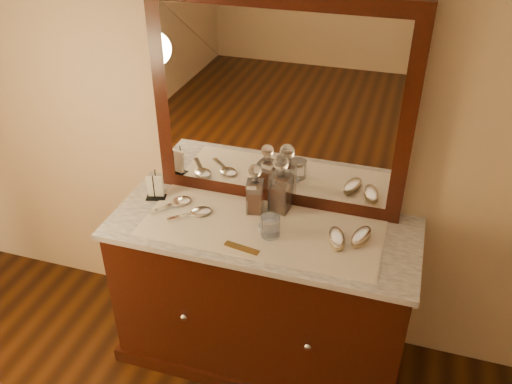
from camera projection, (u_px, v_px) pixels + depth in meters
dresser_cabinet at (262, 296)px, 2.71m from camera, size 1.40×0.55×0.82m
dresser_plinth at (261, 346)px, 2.91m from camera, size 1.46×0.59×0.08m
knob_left at (184, 317)px, 2.53m from camera, size 0.04×0.04×0.04m
knob_right at (308, 346)px, 2.38m from camera, size 0.04×0.04×0.04m
marble_top at (262, 229)px, 2.48m from camera, size 1.44×0.59×0.03m
mirror_frame at (279, 106)px, 2.40m from camera, size 1.20×0.08×1.00m
mirror_glass at (277, 109)px, 2.37m from camera, size 1.06×0.01×0.86m
lace_runner at (261, 228)px, 2.46m from camera, size 1.10×0.45×0.00m
pin_dish at (268, 227)px, 2.45m from camera, size 0.09×0.09×0.01m
comb at (242, 248)px, 2.33m from camera, size 0.16×0.06×0.01m
napkin_rack at (155, 188)px, 2.64m from camera, size 0.11×0.08×0.15m
decanter_left at (255, 194)px, 2.52m from camera, size 0.09×0.09×0.26m
decanter_right at (280, 190)px, 2.52m from camera, size 0.10×0.10×0.30m
brush_near at (337, 239)px, 2.35m from camera, size 0.11×0.17×0.04m
brush_far at (361, 237)px, 2.36m from camera, size 0.11×0.17×0.04m
hand_mirror_outer at (177, 203)px, 2.61m from camera, size 0.17×0.21×0.02m
hand_mirror_inner at (197, 212)px, 2.54m from camera, size 0.20×0.19×0.02m
tumblers at (270, 226)px, 2.38m from camera, size 0.09×0.09×0.10m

